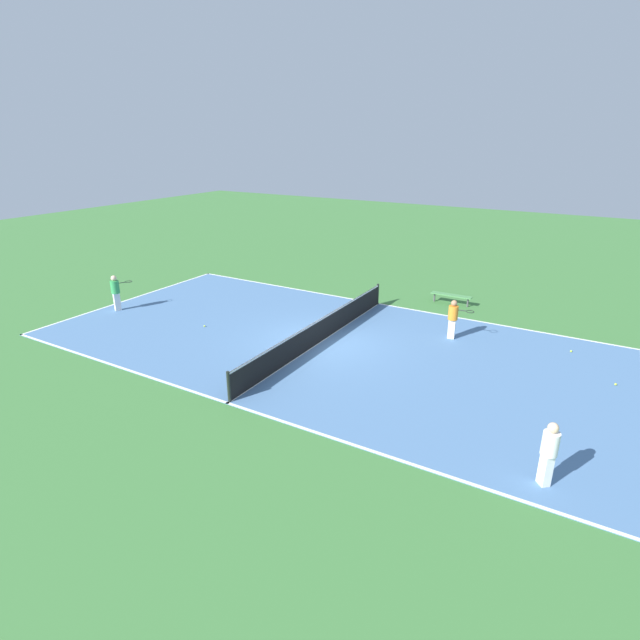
{
  "coord_description": "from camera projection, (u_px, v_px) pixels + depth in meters",
  "views": [
    {
      "loc": [
        14.85,
        8.77,
        7.31
      ],
      "look_at": [
        0.0,
        0.0,
        0.9
      ],
      "focal_mm": 28.0,
      "sensor_mm": 36.0,
      "label": 1
    }
  ],
  "objects": [
    {
      "name": "tennis_ball_far_baseline",
      "position": [
        616.0,
        384.0,
        15.45
      ],
      "size": [
        0.07,
        0.07,
        0.07
      ],
      "primitive_type": "sphere",
      "color": "#CCE033",
      "rests_on": "court_surface"
    },
    {
      "name": "player_far_green",
      "position": [
        116.0,
        291.0,
        21.8
      ],
      "size": [
        0.99,
        0.66,
        1.58
      ],
      "rotation": [
        0.0,
        0.0,
        2.75
      ],
      "color": "white",
      "rests_on": "court_surface"
    },
    {
      "name": "player_near_white",
      "position": [
        549.0,
        450.0,
        10.78
      ],
      "size": [
        0.51,
        0.51,
        1.56
      ],
      "rotation": [
        0.0,
        0.0,
        0.73
      ],
      "color": "white",
      "rests_on": "court_surface"
    },
    {
      "name": "ground_plane",
      "position": [
        320.0,
        342.0,
        18.71
      ],
      "size": [
        80.0,
        80.0,
        0.0
      ],
      "primitive_type": "plane",
      "color": "#3D7538"
    },
    {
      "name": "tennis_ball_left_sideline",
      "position": [
        205.0,
        326.0,
        20.16
      ],
      "size": [
        0.07,
        0.07,
        0.07
      ],
      "primitive_type": "sphere",
      "color": "#CCE033",
      "rests_on": "court_surface"
    },
    {
      "name": "bench",
      "position": [
        451.0,
        296.0,
        22.83
      ],
      "size": [
        0.36,
        1.85,
        0.45
      ],
      "rotation": [
        0.0,
        0.0,
        1.57
      ],
      "color": "#4C8C4C",
      "rests_on": "ground_plane"
    },
    {
      "name": "tennis_ball_midcourt",
      "position": [
        571.0,
        351.0,
        17.81
      ],
      "size": [
        0.07,
        0.07,
        0.07
      ],
      "primitive_type": "sphere",
      "color": "#CCE033",
      "rests_on": "court_surface"
    },
    {
      "name": "player_center_orange",
      "position": [
        453.0,
        317.0,
        18.75
      ],
      "size": [
        0.43,
        0.96,
        1.52
      ],
      "rotation": [
        0.0,
        0.0,
        1.68
      ],
      "color": "white",
      "rests_on": "court_surface"
    },
    {
      "name": "tennis_net",
      "position": [
        320.0,
        330.0,
        18.53
      ],
      "size": [
        10.46,
        0.1,
        0.96
      ],
      "color": "black",
      "rests_on": "court_surface"
    },
    {
      "name": "court_surface",
      "position": [
        320.0,
        342.0,
        18.71
      ],
      "size": [
        10.66,
        20.9,
        0.02
      ],
      "color": "#4C729E",
      "rests_on": "ground_plane"
    }
  ]
}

